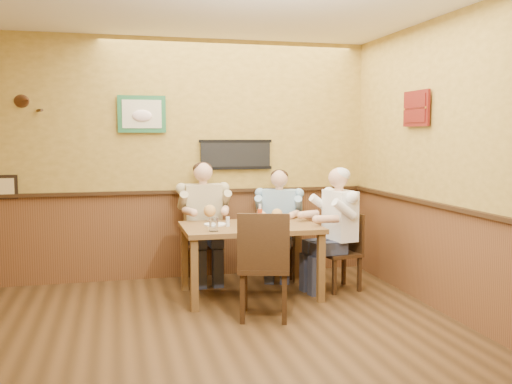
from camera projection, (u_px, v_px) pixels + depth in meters
room at (201, 134)px, 4.37m from camera, size 5.02×5.03×2.81m
dining_table at (250, 234)px, 5.93m from camera, size 1.40×0.90×0.75m
chair_back_left at (203, 243)px, 6.62m from camera, size 0.41×0.41×0.86m
chair_back_right at (279, 243)px, 6.78m from camera, size 0.48×0.48×0.80m
chair_right_end at (339, 252)px, 6.19m from camera, size 0.45×0.45×0.84m
chair_near_side at (264, 264)px, 5.23m from camera, size 0.57×0.57×1.00m
diner_tan_shirt at (203, 227)px, 6.60m from camera, size 0.58×0.58×1.23m
diner_blue_polo at (279, 229)px, 6.76m from camera, size 0.68×0.68×1.15m
diner_white_elder at (340, 235)px, 6.17m from camera, size 0.64×0.64×1.20m
water_glass_left at (214, 224)px, 5.53m from camera, size 0.11×0.11×0.13m
water_glass_mid at (277, 223)px, 5.73m from camera, size 0.09×0.09×0.11m
cola_tumbler at (281, 223)px, 5.73m from camera, size 0.09×0.09×0.10m
hot_sauce_bottle at (260, 216)px, 5.85m from camera, size 0.06×0.06×0.20m
salt_shaker at (228, 222)px, 5.83m from camera, size 0.05×0.05×0.10m
pepper_shaker at (241, 223)px, 5.84m from camera, size 0.04×0.04×0.08m
plate_far_left at (215, 224)px, 5.92m from camera, size 0.29×0.29×0.02m
plate_far_right at (276, 220)px, 6.23m from camera, size 0.28×0.28×0.02m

